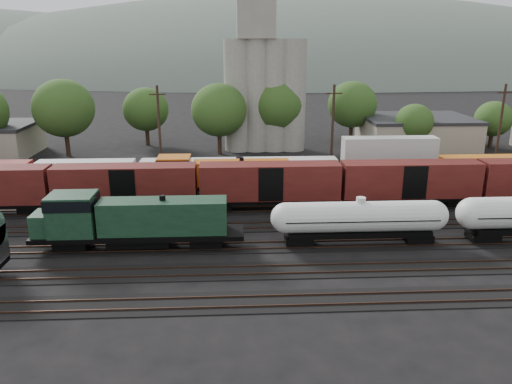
{
  "coord_description": "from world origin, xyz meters",
  "views": [
    {
      "loc": [
        -2.18,
        -46.49,
        17.94
      ],
      "look_at": [
        0.28,
        2.0,
        3.0
      ],
      "focal_mm": 35.0,
      "sensor_mm": 36.0,
      "label": 1
    }
  ],
  "objects_px": {
    "green_locomotive": "(126,220)",
    "orange_locomotive": "(215,175)",
    "tank_car_a": "(360,219)",
    "grain_silo": "(264,82)"
  },
  "relations": [
    {
      "from": "green_locomotive",
      "to": "orange_locomotive",
      "type": "relative_size",
      "value": 0.99
    },
    {
      "from": "green_locomotive",
      "to": "orange_locomotive",
      "type": "distance_m",
      "value": 16.67
    },
    {
      "from": "tank_car_a",
      "to": "green_locomotive",
      "type": "bearing_deg",
      "value": 180.0
    },
    {
      "from": "green_locomotive",
      "to": "grain_silo",
      "type": "bearing_deg",
      "value": 70.24
    },
    {
      "from": "green_locomotive",
      "to": "grain_silo",
      "type": "xyz_separation_m",
      "value": [
        14.72,
        41.0,
        8.48
      ]
    },
    {
      "from": "tank_car_a",
      "to": "orange_locomotive",
      "type": "bearing_deg",
      "value": 131.81
    },
    {
      "from": "orange_locomotive",
      "to": "grain_silo",
      "type": "distance_m",
      "value": 28.38
    },
    {
      "from": "green_locomotive",
      "to": "orange_locomotive",
      "type": "bearing_deg",
      "value": 64.13
    },
    {
      "from": "tank_car_a",
      "to": "grain_silo",
      "type": "distance_m",
      "value": 42.34
    },
    {
      "from": "grain_silo",
      "to": "tank_car_a",
      "type": "bearing_deg",
      "value": -81.72
    }
  ]
}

